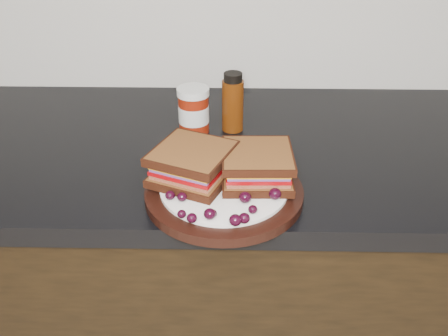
# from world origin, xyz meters

# --- Properties ---
(base_cabinets) EXTENTS (3.96, 0.58, 0.86)m
(base_cabinets) POSITION_xyz_m (0.00, 1.70, 0.43)
(base_cabinets) COLOR black
(base_cabinets) RESTS_ON ground_plane
(countertop) EXTENTS (3.98, 0.60, 0.04)m
(countertop) POSITION_xyz_m (0.00, 1.70, 0.88)
(countertop) COLOR black
(countertop) RESTS_ON base_cabinets
(plate) EXTENTS (0.28, 0.28, 0.02)m
(plate) POSITION_xyz_m (0.12, 1.50, 0.91)
(plate) COLOR black
(plate) RESTS_ON countertop
(sandwich_left) EXTENTS (0.17, 0.17, 0.06)m
(sandwich_left) POSITION_xyz_m (0.06, 1.52, 0.95)
(sandwich_left) COLOR brown
(sandwich_left) RESTS_ON plate
(sandwich_right) EXTENTS (0.13, 0.13, 0.06)m
(sandwich_right) POSITION_xyz_m (0.17, 1.52, 0.95)
(sandwich_right) COLOR brown
(sandwich_right) RESTS_ON plate
(grape_0) EXTENTS (0.02, 0.02, 0.02)m
(grape_0) POSITION_xyz_m (0.03, 1.45, 0.93)
(grape_0) COLOR black
(grape_0) RESTS_ON plate
(grape_1) EXTENTS (0.02, 0.02, 0.02)m
(grape_1) POSITION_xyz_m (0.05, 1.45, 0.93)
(grape_1) COLOR black
(grape_1) RESTS_ON plate
(grape_2) EXTENTS (0.01, 0.01, 0.01)m
(grape_2) POSITION_xyz_m (0.05, 1.40, 0.93)
(grape_2) COLOR black
(grape_2) RESTS_ON plate
(grape_3) EXTENTS (0.02, 0.02, 0.02)m
(grape_3) POSITION_xyz_m (0.07, 1.39, 0.93)
(grape_3) COLOR black
(grape_3) RESTS_ON plate
(grape_4) EXTENTS (0.02, 0.02, 0.02)m
(grape_4) POSITION_xyz_m (0.10, 1.40, 0.93)
(grape_4) COLOR black
(grape_4) RESTS_ON plate
(grape_5) EXTENTS (0.01, 0.01, 0.01)m
(grape_5) POSITION_xyz_m (0.10, 1.41, 0.93)
(grape_5) COLOR black
(grape_5) RESTS_ON plate
(grape_6) EXTENTS (0.02, 0.02, 0.02)m
(grape_6) POSITION_xyz_m (0.14, 1.39, 0.93)
(grape_6) COLOR black
(grape_6) RESTS_ON plate
(grape_7) EXTENTS (0.02, 0.02, 0.02)m
(grape_7) POSITION_xyz_m (0.15, 1.39, 0.93)
(grape_7) COLOR black
(grape_7) RESTS_ON plate
(grape_8) EXTENTS (0.02, 0.02, 0.01)m
(grape_8) POSITION_xyz_m (0.16, 1.42, 0.93)
(grape_8) COLOR black
(grape_8) RESTS_ON plate
(grape_9) EXTENTS (0.02, 0.02, 0.02)m
(grape_9) POSITION_xyz_m (0.15, 1.45, 0.93)
(grape_9) COLOR black
(grape_9) RESTS_ON plate
(grape_10) EXTENTS (0.02, 0.02, 0.02)m
(grape_10) POSITION_xyz_m (0.20, 1.46, 0.93)
(grape_10) COLOR black
(grape_10) RESTS_ON plate
(grape_11) EXTENTS (0.02, 0.02, 0.02)m
(grape_11) POSITION_xyz_m (0.18, 1.48, 0.93)
(grape_11) COLOR black
(grape_11) RESTS_ON plate
(grape_12) EXTENTS (0.02, 0.02, 0.02)m
(grape_12) POSITION_xyz_m (0.20, 1.48, 0.93)
(grape_12) COLOR black
(grape_12) RESTS_ON plate
(grape_13) EXTENTS (0.02, 0.02, 0.02)m
(grape_13) POSITION_xyz_m (0.22, 1.52, 0.93)
(grape_13) COLOR black
(grape_13) RESTS_ON plate
(grape_14) EXTENTS (0.01, 0.01, 0.01)m
(grape_14) POSITION_xyz_m (0.18, 1.54, 0.93)
(grape_14) COLOR black
(grape_14) RESTS_ON plate
(grape_15) EXTENTS (0.02, 0.02, 0.02)m
(grape_15) POSITION_xyz_m (0.15, 1.53, 0.93)
(grape_15) COLOR black
(grape_15) RESTS_ON plate
(grape_16) EXTENTS (0.02, 0.02, 0.02)m
(grape_16) POSITION_xyz_m (0.06, 1.54, 0.93)
(grape_16) COLOR black
(grape_16) RESTS_ON plate
(grape_17) EXTENTS (0.02, 0.02, 0.02)m
(grape_17) POSITION_xyz_m (0.05, 1.53, 0.93)
(grape_17) COLOR black
(grape_17) RESTS_ON plate
(grape_18) EXTENTS (0.02, 0.02, 0.02)m
(grape_18) POSITION_xyz_m (0.03, 1.52, 0.93)
(grape_18) COLOR black
(grape_18) RESTS_ON plate
(grape_19) EXTENTS (0.02, 0.02, 0.02)m
(grape_19) POSITION_xyz_m (0.03, 1.51, 0.93)
(grape_19) COLOR black
(grape_19) RESTS_ON plate
(grape_20) EXTENTS (0.02, 0.02, 0.02)m
(grape_20) POSITION_xyz_m (0.06, 1.48, 0.93)
(grape_20) COLOR black
(grape_20) RESTS_ON plate
(grape_21) EXTENTS (0.01, 0.01, 0.01)m
(grape_21) POSITION_xyz_m (0.07, 1.52, 0.93)
(grape_21) COLOR black
(grape_21) RESTS_ON plate
(grape_22) EXTENTS (0.02, 0.02, 0.02)m
(grape_22) POSITION_xyz_m (0.05, 1.52, 0.93)
(grape_22) COLOR black
(grape_22) RESTS_ON plate
(grape_23) EXTENTS (0.02, 0.02, 0.02)m
(grape_23) POSITION_xyz_m (0.02, 1.51, 0.93)
(grape_23) COLOR black
(grape_23) RESTS_ON plate
(condiment_jar) EXTENTS (0.08, 0.08, 0.10)m
(condiment_jar) POSITION_xyz_m (0.05, 1.75, 0.95)
(condiment_jar) COLOR maroon
(condiment_jar) RESTS_ON countertop
(oil_bottle) EXTENTS (0.05, 0.05, 0.13)m
(oil_bottle) POSITION_xyz_m (0.13, 1.76, 0.97)
(oil_bottle) COLOR #4E2107
(oil_bottle) RESTS_ON countertop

